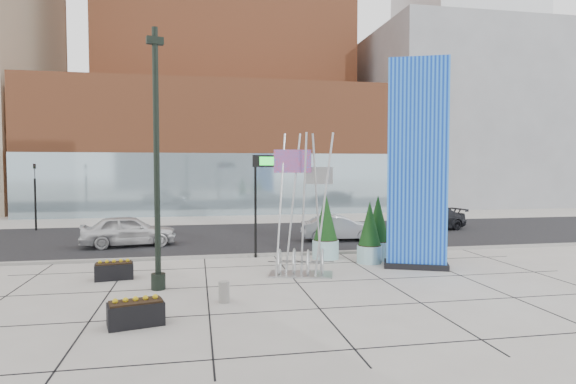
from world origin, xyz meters
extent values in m
plane|color=#9E9991|center=(0.00, 0.00, 0.00)|extent=(160.00, 160.00, 0.00)
cube|color=black|center=(0.00, 10.00, 0.01)|extent=(80.00, 12.00, 0.02)
cube|color=gray|center=(0.00, 4.00, 0.06)|extent=(80.00, 0.30, 0.12)
cube|color=brown|center=(1.00, 27.00, 5.50)|extent=(34.00, 10.00, 11.00)
cube|color=#8CA5B2|center=(1.00, 22.20, 2.50)|extent=(34.00, 0.60, 5.00)
cube|color=slate|center=(26.00, 32.00, 9.00)|extent=(20.00, 18.00, 18.00)
cube|color=#B2B7BC|center=(36.00, 48.00, 27.50)|extent=(16.00, 16.00, 55.00)
cube|color=#0B2EAE|center=(6.03, 0.57, 4.01)|extent=(2.40, 1.69, 8.02)
cube|color=black|center=(6.03, 0.57, 0.11)|extent=(2.63, 1.92, 0.22)
cylinder|color=black|center=(-3.53, -1.00, 4.12)|extent=(0.19, 0.19, 8.24)
cylinder|color=black|center=(-3.53, -1.00, 0.26)|extent=(0.45, 0.45, 0.51)
cube|color=black|center=(-3.53, -1.00, 7.83)|extent=(0.56, 0.36, 0.23)
cube|color=#B7B9BC|center=(1.38, 0.12, 0.03)|extent=(2.48, 1.71, 0.06)
cylinder|color=#B7B9BC|center=(0.66, -0.09, 2.57)|extent=(0.09, 0.09, 5.14)
cylinder|color=#B7B9BC|center=(1.07, 0.27, 2.57)|extent=(0.09, 0.09, 5.14)
cylinder|color=#B7B9BC|center=(1.48, 0.02, 2.57)|extent=(0.09, 0.09, 5.14)
cylinder|color=#B7B9BC|center=(1.94, 0.33, 2.57)|extent=(0.09, 0.09, 5.14)
cylinder|color=#B7B9BC|center=(2.20, -0.14, 2.57)|extent=(0.09, 0.09, 5.14)
torus|color=#B7B9BC|center=(0.61, 0.02, 0.49)|extent=(0.32, 0.92, 0.94)
torus|color=#B7B9BC|center=(1.12, 0.22, 0.49)|extent=(0.32, 0.92, 0.94)
torus|color=#B7B9BC|center=(1.63, 0.02, 0.49)|extent=(0.32, 0.92, 0.94)
torus|color=#B7B9BC|center=(2.15, 0.22, 0.49)|extent=(0.32, 0.92, 0.94)
cube|color=red|center=(1.07, 0.12, 4.11)|extent=(1.32, 0.32, 0.82)
cube|color=#B7B9BC|center=(1.99, 0.22, 3.60)|extent=(0.97, 0.43, 0.62)
cylinder|color=gray|center=(-1.55, -2.89, 0.31)|extent=(0.32, 0.32, 0.61)
cylinder|color=black|center=(0.18, 3.80, 2.18)|extent=(0.10, 0.10, 4.36)
cube|color=black|center=(1.11, 3.80, 4.16)|extent=(2.08, 0.47, 0.52)
cube|color=#19D833|center=(0.70, 3.69, 4.16)|extent=(0.72, 0.12, 0.36)
cylinder|color=#9ACACF|center=(4.60, 1.80, 0.35)|extent=(1.01, 1.01, 0.71)
cylinder|color=black|center=(4.60, 1.80, 0.71)|extent=(0.93, 0.93, 0.06)
cone|color=black|center=(4.60, 1.80, 1.62)|extent=(0.91, 0.91, 1.82)
cylinder|color=#9ACACF|center=(5.20, 2.44, 0.38)|extent=(1.09, 1.09, 0.76)
cylinder|color=black|center=(5.20, 2.44, 0.76)|extent=(1.00, 1.00, 0.07)
cone|color=black|center=(5.20, 2.44, 1.74)|extent=(0.98, 0.98, 1.96)
cylinder|color=#9ACACF|center=(3.08, 3.03, 0.39)|extent=(1.12, 1.12, 0.79)
cylinder|color=black|center=(3.08, 3.03, 0.79)|extent=(1.03, 1.03, 0.07)
cone|color=black|center=(3.08, 3.03, 1.80)|extent=(1.01, 1.01, 2.02)
cube|color=black|center=(-5.15, 0.73, 0.27)|extent=(1.36, 0.83, 0.54)
cube|color=black|center=(-5.15, 0.73, 0.56)|extent=(1.25, 0.72, 0.05)
cube|color=black|center=(-3.80, -4.50, 0.28)|extent=(1.45, 0.97, 0.57)
cube|color=black|center=(-3.80, -4.50, 0.59)|extent=(1.33, 0.85, 0.06)
imported|color=silver|center=(-5.60, 7.87, 0.77)|extent=(4.74, 2.47, 1.54)
imported|color=#9EA0A6|center=(5.11, 7.66, 0.66)|extent=(4.14, 1.75, 1.33)
imported|color=black|center=(11.95, 10.71, 0.65)|extent=(4.80, 2.79, 1.31)
cylinder|color=black|center=(-12.00, 15.00, 1.60)|extent=(0.12, 0.12, 3.20)
imported|color=black|center=(-12.00, 15.00, 3.65)|extent=(0.15, 0.18, 0.90)
camera|label=1|loc=(-2.29, -16.66, 3.91)|focal=30.00mm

